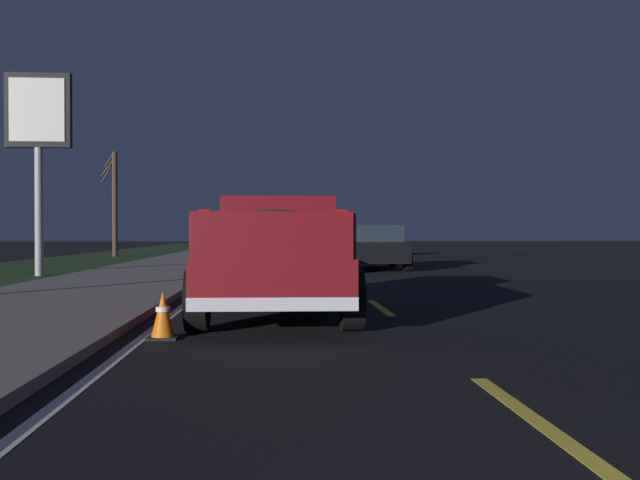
{
  "coord_description": "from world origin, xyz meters",
  "views": [
    {
      "loc": [
        -0.77,
        1.76,
        1.28
      ],
      "look_at": [
        10.02,
        1.06,
        1.16
      ],
      "focal_mm": 37.2,
      "sensor_mm": 36.0,
      "label": 1
    }
  ],
  "objects": [
    {
      "name": "ground",
      "position": [
        27.0,
        0.0,
        0.0
      ],
      "size": [
        144.0,
        144.0,
        0.0
      ],
      "primitive_type": "plane",
      "color": "black"
    },
    {
      "name": "sidewalk_shoulder",
      "position": [
        27.0,
        5.7,
        0.06
      ],
      "size": [
        108.0,
        4.0,
        0.12
      ],
      "primitive_type": "cube",
      "color": "slate",
      "rests_on": "ground"
    },
    {
      "name": "grass_verge",
      "position": [
        27.0,
        10.7,
        0.0
      ],
      "size": [
        108.0,
        6.0,
        0.01
      ],
      "primitive_type": "cube",
      "color": "#1E3819",
      "rests_on": "ground"
    },
    {
      "name": "lane_markings",
      "position": [
        28.85,
        2.55,
        0.0
      ],
      "size": [
        108.0,
        3.54,
        0.01
      ],
      "color": "yellow",
      "rests_on": "ground"
    },
    {
      "name": "pickup_truck",
      "position": [
        9.69,
        1.75,
        0.98
      ],
      "size": [
        5.47,
        2.36,
        1.87
      ],
      "color": "maroon",
      "rests_on": "ground"
    },
    {
      "name": "sedan_silver",
      "position": [
        19.92,
        1.7,
        0.78
      ],
      "size": [
        4.42,
        2.05,
        1.54
      ],
      "color": "#B2B5BA",
      "rests_on": "ground"
    },
    {
      "name": "sedan_black",
      "position": [
        22.45,
        -1.69,
        0.78
      ],
      "size": [
        4.41,
        2.04,
        1.54
      ],
      "color": "black",
      "rests_on": "ground"
    },
    {
      "name": "sedan_blue",
      "position": [
        37.49,
        -1.53,
        0.78
      ],
      "size": [
        4.43,
        2.07,
        1.54
      ],
      "color": "navy",
      "rests_on": "ground"
    },
    {
      "name": "gas_price_sign",
      "position": [
        19.38,
        8.83,
        4.46
      ],
      "size": [
        0.27,
        1.9,
        6.01
      ],
      "color": "#99999E",
      "rests_on": "ground"
    },
    {
      "name": "bare_tree_far",
      "position": [
        35.47,
        10.5,
        2.98
      ],
      "size": [
        1.01,
        0.96,
        5.78
      ],
      "color": "#423323",
      "rests_on": "ground"
    },
    {
      "name": "traffic_cone_near",
      "position": [
        7.33,
        3.14,
        0.28
      ],
      "size": [
        0.36,
        0.36,
        0.58
      ],
      "color": "black",
      "rests_on": "ground"
    }
  ]
}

